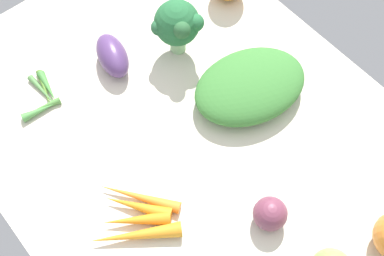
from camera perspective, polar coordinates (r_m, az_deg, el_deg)
The scene contains 7 objects.
tablecloth at distance 99.72cm, azimuth -0.00°, elevation -0.80°, with size 104.00×76.00×2.00cm, color beige.
leafy_greens_clump at distance 101.08cm, azimuth 6.76°, elevation 4.89°, with size 24.06×17.20×6.79cm, color #387732.
carrot_bunch at distance 91.27cm, azimuth -6.41°, elevation -10.27°, with size 18.39×18.10×2.88cm.
red_onion_center at distance 90.12cm, azimuth 9.07°, elevation -9.82°, with size 6.29×6.29×6.29cm, color brown.
eggplant at distance 106.46cm, azimuth -9.24°, elevation 8.31°, with size 11.35×6.06×6.06cm, color #53366B.
okra_pile at distance 106.59cm, azimuth -16.87°, elevation 3.48°, with size 10.28×9.73×1.88cm.
broccoli_head at distance 103.27cm, azimuth -1.71°, elevation 11.95°, with size 10.13×10.14×13.48cm.
Camera 1 is at (34.51, -29.11, 89.92)cm, focal length 45.87 mm.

